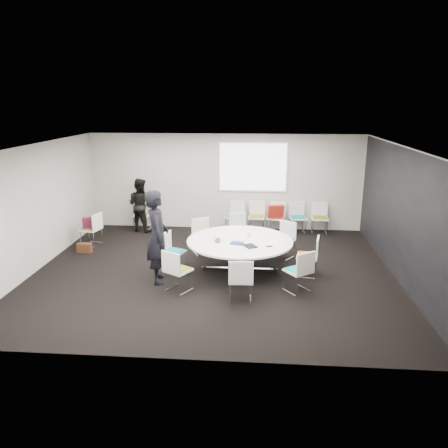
# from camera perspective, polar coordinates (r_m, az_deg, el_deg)

# --- Properties ---
(room_shell) EXTENTS (8.08, 7.08, 2.88)m
(room_shell) POSITION_cam_1_polar(r_m,az_deg,el_deg) (9.47, -0.83, 1.68)
(room_shell) COLOR black
(room_shell) RESTS_ON ground
(conference_table) EXTENTS (2.35, 2.35, 0.73)m
(conference_table) POSITION_cam_1_polar(r_m,az_deg,el_deg) (9.75, 2.06, -3.10)
(conference_table) COLOR silver
(conference_table) RESTS_ON ground
(projection_screen) EXTENTS (1.90, 0.03, 1.35)m
(projection_screen) POSITION_cam_1_polar(r_m,az_deg,el_deg) (12.74, 3.80, 7.40)
(projection_screen) COLOR white
(projection_screen) RESTS_ON room_shell
(chair_ring_a) EXTENTS (0.53, 0.53, 0.88)m
(chair_ring_a) POSITION_cam_1_polar(r_m,az_deg,el_deg) (9.77, 10.85, -5.08)
(chair_ring_a) COLOR silver
(chair_ring_a) RESTS_ON ground
(chair_ring_b) EXTENTS (0.63, 0.63, 0.88)m
(chair_ring_b) POSITION_cam_1_polar(r_m,az_deg,el_deg) (10.77, 7.75, -2.93)
(chair_ring_b) COLOR silver
(chair_ring_b) RESTS_ON ground
(chair_ring_c) EXTENTS (0.59, 0.58, 0.88)m
(chair_ring_c) POSITION_cam_1_polar(r_m,az_deg,el_deg) (11.43, 2.05, -1.68)
(chair_ring_c) COLOR silver
(chair_ring_c) RESTS_ON ground
(chair_ring_d) EXTENTS (0.61, 0.60, 0.88)m
(chair_ring_d) POSITION_cam_1_polar(r_m,az_deg,el_deg) (10.94, -2.75, -2.51)
(chair_ring_d) COLOR silver
(chair_ring_d) RESTS_ON ground
(chair_ring_e) EXTENTS (0.59, 0.59, 0.88)m
(chair_ring_e) POSITION_cam_1_polar(r_m,az_deg,el_deg) (9.91, -6.66, -4.59)
(chair_ring_e) COLOR silver
(chair_ring_e) RESTS_ON ground
(chair_ring_f) EXTENTS (0.63, 0.62, 0.88)m
(chair_ring_f) POSITION_cam_1_polar(r_m,az_deg,el_deg) (8.89, -6.03, -7.03)
(chair_ring_f) COLOR silver
(chair_ring_f) RESTS_ON ground
(chair_ring_g) EXTENTS (0.48, 0.47, 0.88)m
(chair_ring_g) POSITION_cam_1_polar(r_m,az_deg,el_deg) (8.42, 2.19, -8.32)
(chair_ring_g) COLOR silver
(chair_ring_g) RESTS_ON ground
(chair_ring_h) EXTENTS (0.64, 0.63, 0.88)m
(chair_ring_h) POSITION_cam_1_polar(r_m,az_deg,el_deg) (8.94, 9.65, -7.05)
(chair_ring_h) COLOR silver
(chair_ring_h) RESTS_ON ground
(chair_back_a) EXTENTS (0.58, 0.58, 0.88)m
(chair_back_a) POSITION_cam_1_polar(r_m,az_deg,el_deg) (12.80, 1.46, 0.26)
(chair_back_a) COLOR silver
(chair_back_a) RESTS_ON ground
(chair_back_b) EXTENTS (0.49, 0.48, 0.88)m
(chair_back_b) POSITION_cam_1_polar(r_m,az_deg,el_deg) (12.78, 4.25, 0.20)
(chair_back_b) COLOR silver
(chair_back_b) RESTS_ON ground
(chair_back_c) EXTENTS (0.57, 0.56, 0.88)m
(chair_back_c) POSITION_cam_1_polar(r_m,az_deg,el_deg) (12.75, 6.74, 0.09)
(chair_back_c) COLOR silver
(chair_back_c) RESTS_ON ground
(chair_back_d) EXTENTS (0.51, 0.50, 0.88)m
(chair_back_d) POSITION_cam_1_polar(r_m,az_deg,el_deg) (12.83, 9.57, 0.08)
(chair_back_d) COLOR silver
(chair_back_d) RESTS_ON ground
(chair_back_e) EXTENTS (0.48, 0.46, 0.88)m
(chair_back_e) POSITION_cam_1_polar(r_m,az_deg,el_deg) (12.91, 12.36, 0.02)
(chair_back_e) COLOR silver
(chair_back_e) RESTS_ON ground
(chair_spare_left) EXTENTS (0.53, 0.54, 0.88)m
(chair_spare_left) POSITION_cam_1_polar(r_m,az_deg,el_deg) (12.08, -16.86, -1.40)
(chair_spare_left) COLOR silver
(chair_spare_left) RESTS_ON ground
(chair_person_back) EXTENTS (0.49, 0.48, 0.88)m
(chair_person_back) POSITION_cam_1_polar(r_m,az_deg,el_deg) (13.23, -10.59, 0.51)
(chair_person_back) COLOR silver
(chair_person_back) RESTS_ON ground
(person_main) EXTENTS (0.65, 0.82, 1.98)m
(person_main) POSITION_cam_1_polar(r_m,az_deg,el_deg) (9.18, -8.70, -1.66)
(person_main) COLOR black
(person_main) RESTS_ON ground
(person_back) EXTENTS (0.92, 0.82, 1.56)m
(person_back) POSITION_cam_1_polar(r_m,az_deg,el_deg) (12.95, -10.89, 2.47)
(person_back) COLOR black
(person_back) RESTS_ON ground
(laptop) EXTENTS (0.23, 0.32, 0.02)m
(laptop) POSITION_cam_1_polar(r_m,az_deg,el_deg) (9.64, -0.62, -2.15)
(laptop) COLOR #333338
(laptop) RESTS_ON conference_table
(laptop_lid) EXTENTS (0.12, 0.29, 0.22)m
(laptop_lid) POSITION_cam_1_polar(r_m,az_deg,el_deg) (9.73, -1.34, -1.24)
(laptop_lid) COLOR silver
(laptop_lid) RESTS_ON conference_table
(notebook_black) EXTENTS (0.34, 0.37, 0.02)m
(notebook_black) POSITION_cam_1_polar(r_m,az_deg,el_deg) (9.29, 3.42, -2.89)
(notebook_black) COLOR black
(notebook_black) RESTS_ON conference_table
(tablet_folio) EXTENTS (0.31, 0.26, 0.03)m
(tablet_folio) POSITION_cam_1_polar(r_m,az_deg,el_deg) (9.46, 1.70, -2.49)
(tablet_folio) COLOR navy
(tablet_folio) RESTS_ON conference_table
(papers_right) EXTENTS (0.36, 0.32, 0.00)m
(papers_right) POSITION_cam_1_polar(r_m,az_deg,el_deg) (9.82, 5.74, -1.93)
(papers_right) COLOR white
(papers_right) RESTS_ON conference_table
(papers_front) EXTENTS (0.34, 0.27, 0.00)m
(papers_front) POSITION_cam_1_polar(r_m,az_deg,el_deg) (9.58, 6.19, -2.41)
(papers_front) COLOR white
(papers_front) RESTS_ON conference_table
(cup) EXTENTS (0.08, 0.08, 0.09)m
(cup) POSITION_cam_1_polar(r_m,az_deg,el_deg) (9.97, 3.24, -1.35)
(cup) COLOR white
(cup) RESTS_ON conference_table
(phone) EXTENTS (0.14, 0.08, 0.01)m
(phone) POSITION_cam_1_polar(r_m,az_deg,el_deg) (9.32, 5.93, -2.92)
(phone) COLOR black
(phone) RESTS_ON conference_table
(maroon_bag) EXTENTS (0.42, 0.26, 0.28)m
(maroon_bag) POSITION_cam_1_polar(r_m,az_deg,el_deg) (11.99, -17.05, 0.18)
(maroon_bag) COLOR #53162C
(maroon_bag) RESTS_ON chair_spare_left
(brown_bag) EXTENTS (0.36, 0.16, 0.24)m
(brown_bag) POSITION_cam_1_polar(r_m,az_deg,el_deg) (11.60, -17.77, -2.99)
(brown_bag) COLOR #402414
(brown_bag) RESTS_ON ground
(red_jacket) EXTENTS (0.46, 0.24, 0.36)m
(red_jacket) POSITION_cam_1_polar(r_m,az_deg,el_deg) (12.43, 6.81, 1.70)
(red_jacket) COLOR maroon
(red_jacket) RESTS_ON chair_back_c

